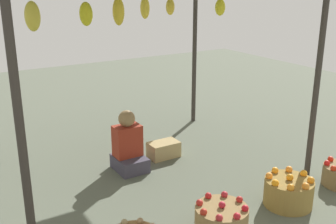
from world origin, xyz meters
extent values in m
plane|color=#585E4E|center=(0.00, 0.00, 0.00)|extent=(14.00, 14.00, 0.00)
cylinder|color=#38332D|center=(-1.65, -1.23, 1.21)|extent=(0.07, 0.07, 2.43)
cylinder|color=#38332D|center=(1.65, -1.23, 1.21)|extent=(0.07, 0.07, 2.43)
cylinder|color=#38332D|center=(1.65, 1.23, 1.21)|extent=(0.07, 0.07, 2.43)
ellipsoid|color=yellow|center=(-1.21, -0.11, 1.98)|extent=(0.15, 0.15, 0.29)
ellipsoid|color=yellow|center=(-0.67, -0.12, 1.98)|extent=(0.14, 0.14, 0.25)
ellipsoid|color=yellow|center=(-0.24, 0.01, 1.98)|extent=(0.13, 0.13, 0.30)
ellipsoid|color=yellow|center=(0.28, 0.36, 1.98)|extent=(0.12, 0.12, 0.26)
ellipsoid|color=yellow|center=(0.67, 0.40, 1.98)|extent=(0.11, 0.11, 0.21)
ellipsoid|color=yellow|center=(1.16, -0.02, 1.98)|extent=(0.13, 0.13, 0.21)
cube|color=#3E3A49|center=(-0.13, 0.07, 0.09)|extent=(0.36, 0.44, 0.18)
cube|color=maroon|center=(-0.13, 0.12, 0.38)|extent=(0.34, 0.22, 0.40)
sphere|color=olive|center=(-0.13, 0.12, 0.67)|extent=(0.21, 0.21, 0.21)
sphere|color=#95754D|center=(-0.77, -1.44, 0.29)|extent=(0.06, 0.06, 0.06)
sphere|color=#958357|center=(-0.90, -1.38, 0.29)|extent=(0.06, 0.06, 0.06)
cylinder|color=olive|center=(0.02, -1.59, 0.13)|extent=(0.51, 0.51, 0.25)
sphere|color=#B01D2B|center=(0.02, -1.59, 0.28)|extent=(0.07, 0.07, 0.07)
sphere|color=#AF221D|center=(0.24, -1.59, 0.27)|extent=(0.07, 0.07, 0.07)
sphere|color=#AC222A|center=(0.18, -1.43, 0.27)|extent=(0.07, 0.07, 0.07)
sphere|color=#B21C1E|center=(0.02, -1.37, 0.27)|extent=(0.07, 0.07, 0.07)
sphere|color=#B02620|center=(-0.13, -1.43, 0.27)|extent=(0.07, 0.07, 0.07)
sphere|color=#A9281A|center=(-0.19, -1.59, 0.27)|extent=(0.07, 0.07, 0.07)
sphere|color=#AA252A|center=(-0.13, -1.74, 0.27)|extent=(0.07, 0.07, 0.07)
sphere|color=red|center=(0.02, -1.80, 0.27)|extent=(0.07, 0.07, 0.07)
sphere|color=#B5151F|center=(0.18, -1.74, 0.27)|extent=(0.07, 0.07, 0.07)
cylinder|color=olive|center=(0.94, -1.58, 0.15)|extent=(0.52, 0.52, 0.29)
sphere|color=orange|center=(0.94, -1.58, 0.32)|extent=(0.08, 0.08, 0.08)
sphere|color=orange|center=(1.15, -1.58, 0.31)|extent=(0.08, 0.08, 0.08)
sphere|color=orange|center=(1.09, -1.43, 0.31)|extent=(0.08, 0.08, 0.08)
sphere|color=orange|center=(0.94, -1.37, 0.31)|extent=(0.08, 0.08, 0.08)
sphere|color=orange|center=(0.79, -1.43, 0.31)|extent=(0.08, 0.08, 0.08)
sphere|color=orange|center=(0.73, -1.58, 0.31)|extent=(0.08, 0.08, 0.08)
sphere|color=orange|center=(0.79, -1.73, 0.31)|extent=(0.08, 0.08, 0.08)
sphere|color=orange|center=(0.94, -1.80, 0.31)|extent=(0.08, 0.08, 0.08)
sphere|color=orange|center=(1.09, -1.73, 0.31)|extent=(0.08, 0.08, 0.08)
sphere|color=red|center=(1.82, -1.41, 0.26)|extent=(0.07, 0.07, 0.07)
sphere|color=red|center=(1.69, -1.47, 0.26)|extent=(0.07, 0.07, 0.07)
sphere|color=red|center=(1.64, -1.60, 0.26)|extent=(0.07, 0.07, 0.07)
cube|color=tan|center=(0.44, 0.19, 0.11)|extent=(0.41, 0.26, 0.21)
camera|label=1|loc=(-2.22, -4.26, 2.32)|focal=44.10mm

